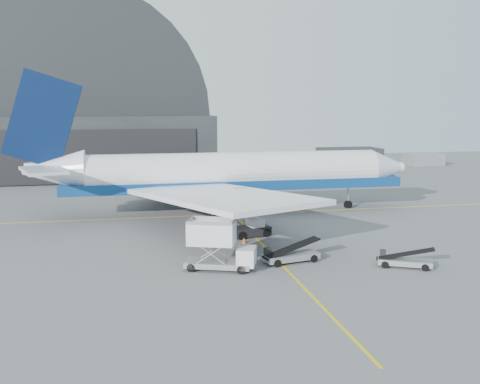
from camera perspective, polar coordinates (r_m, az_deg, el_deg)
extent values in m
plane|color=#565659|center=(50.19, 3.62, -6.85)|extent=(200.00, 200.00, 0.00)
cube|color=gold|center=(69.14, -0.73, -2.37)|extent=(80.00, 0.25, 0.02)
cube|color=gold|center=(48.34, 4.24, -7.48)|extent=(0.25, 40.00, 0.02)
cube|color=black|center=(112.19, -16.36, 4.79)|extent=(50.00, 28.00, 12.00)
cube|color=black|center=(98.26, -16.98, 3.61)|extent=(42.00, 0.40, 9.50)
cube|color=black|center=(129.68, 11.53, 2.86)|extent=(14.00, 8.00, 4.00)
cube|color=gray|center=(133.79, 18.92, 2.74)|extent=(8.00, 6.00, 2.80)
cylinder|color=white|center=(69.32, -0.44, 2.21)|extent=(37.63, 5.02, 5.02)
cone|color=white|center=(76.25, 15.34, 2.52)|extent=(4.60, 5.02, 5.02)
sphere|color=white|center=(77.22, 16.72, 2.53)|extent=(1.46, 1.46, 1.46)
cone|color=white|center=(68.57, -19.21, 2.15)|extent=(7.32, 5.02, 5.02)
cube|color=black|center=(75.62, 14.51, 2.98)|extent=(2.72, 2.30, 0.73)
cube|color=navy|center=(69.54, -0.44, 0.88)|extent=(43.90, 5.07, 1.25)
cube|color=white|center=(56.52, -2.14, -0.46)|extent=(19.28, 25.63, 1.53)
cube|color=white|center=(81.13, -5.06, 2.45)|extent=(19.28, 25.63, 1.53)
cube|color=white|center=(63.95, -20.25, 2.19)|extent=(6.40, 8.75, 0.37)
cube|color=white|center=(73.21, -19.17, 3.06)|extent=(6.40, 8.75, 0.37)
cube|color=#08173A|center=(68.30, -20.36, 7.25)|extent=(9.69, 0.52, 12.04)
cylinder|color=gray|center=(61.42, 0.11, -1.26)|extent=(5.44, 2.82, 2.82)
cylinder|color=gray|center=(77.66, -2.39, 0.93)|extent=(5.44, 2.82, 2.82)
cylinder|color=#A5A5AA|center=(74.51, 11.48, -0.58)|extent=(0.29, 0.29, 2.93)
cylinder|color=black|center=(74.68, 11.45, -1.33)|extent=(1.15, 0.37, 1.15)
cylinder|color=black|center=(66.48, -1.65, -2.34)|extent=(1.36, 0.47, 1.36)
cylinder|color=black|center=(72.96, -2.56, -1.31)|extent=(1.36, 0.47, 1.36)
cube|color=gray|center=(46.07, -2.33, -7.65)|extent=(6.02, 4.00, 0.47)
cube|color=silver|center=(45.49, 0.69, -6.88)|extent=(2.13, 2.52, 1.49)
cube|color=black|center=(45.34, 1.57, -6.63)|extent=(0.67, 1.69, 0.84)
cube|color=silver|center=(45.47, -3.04, -4.41)|extent=(4.47, 3.52, 1.86)
cylinder|color=black|center=(44.85, 0.16, -8.30)|extent=(0.80, 0.52, 0.75)
cylinder|color=black|center=(46.71, 0.50, -7.58)|extent=(0.80, 0.52, 0.75)
cylinder|color=black|center=(45.62, -5.23, -8.03)|extent=(0.80, 0.52, 0.75)
cylinder|color=black|center=(47.45, -4.68, -7.35)|extent=(0.80, 0.52, 0.75)
cube|color=black|center=(57.57, 1.07, -4.16)|extent=(4.55, 3.18, 0.93)
cube|color=silver|center=(57.66, 1.62, -3.30)|extent=(1.84, 2.15, 0.93)
cylinder|color=black|center=(57.36, 2.82, -4.38)|extent=(0.99, 0.57, 0.93)
cylinder|color=black|center=(59.14, 1.88, -3.96)|extent=(0.99, 0.57, 0.93)
cylinder|color=black|center=(56.09, 0.21, -4.68)|extent=(0.99, 0.57, 0.93)
cylinder|color=black|center=(57.91, -0.67, -4.24)|extent=(0.99, 0.57, 0.93)
cube|color=gray|center=(48.31, 5.49, -6.88)|extent=(5.28, 2.72, 0.52)
cube|color=black|center=(48.10, 5.50, -5.96)|extent=(5.49, 2.23, 1.46)
cube|color=black|center=(47.76, 2.96, -6.32)|extent=(0.65, 0.57, 0.69)
cylinder|color=black|center=(48.59, 7.85, -7.04)|extent=(0.73, 0.42, 0.69)
cylinder|color=black|center=(49.90, 6.89, -6.59)|extent=(0.73, 0.42, 0.69)
cylinder|color=black|center=(46.84, 3.99, -7.59)|extent=(0.73, 0.42, 0.69)
cylinder|color=black|center=(48.21, 3.10, -7.10)|extent=(0.73, 0.42, 0.69)
cube|color=gray|center=(48.83, 17.16, -7.15)|extent=(4.74, 3.38, 0.46)
cube|color=black|center=(48.64, 17.20, -6.33)|extent=(4.77, 3.05, 1.31)
cube|color=black|center=(49.18, 15.00, -6.31)|extent=(0.64, 0.60, 0.62)
cylinder|color=black|center=(48.30, 19.15, -7.62)|extent=(0.67, 0.50, 0.62)
cylinder|color=black|center=(49.67, 19.03, -7.15)|extent=(0.67, 0.50, 0.62)
cylinder|color=black|center=(48.13, 15.21, -7.49)|extent=(0.67, 0.50, 0.62)
cylinder|color=black|center=(49.51, 15.20, -7.02)|extent=(0.67, 0.50, 0.62)
cube|color=#EA5807|center=(54.73, 0.42, -5.46)|extent=(0.41, 0.41, 0.03)
cone|color=#EA5807|center=(54.66, 0.42, -5.17)|extent=(0.41, 0.41, 0.59)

